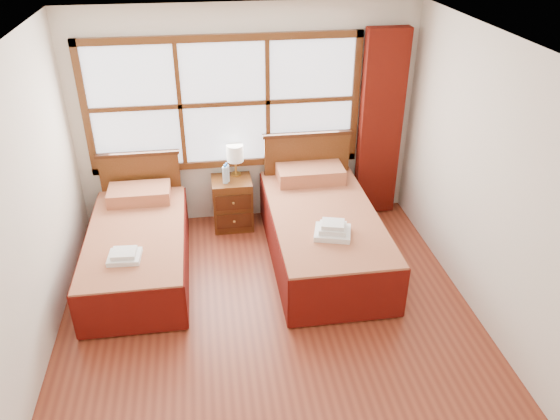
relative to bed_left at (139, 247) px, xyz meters
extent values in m
plane|color=brown|center=(1.29, -1.20, -0.30)|extent=(4.50, 4.50, 0.00)
plane|color=white|center=(1.29, -1.20, 2.30)|extent=(4.50, 4.50, 0.00)
plane|color=silver|center=(1.29, 1.05, 1.00)|extent=(4.00, 0.00, 4.00)
plane|color=silver|center=(-0.71, -1.20, 1.00)|extent=(0.00, 4.50, 4.50)
plane|color=silver|center=(3.29, -1.20, 1.00)|extent=(0.00, 4.50, 4.50)
cube|color=white|center=(1.04, 1.02, 1.20)|extent=(3.00, 0.02, 1.40)
cube|color=#582E13|center=(1.04, 1.00, 0.46)|extent=(3.16, 0.06, 0.08)
cube|color=#582E13|center=(1.04, 1.00, 1.94)|extent=(3.16, 0.06, 0.08)
cube|color=#582E13|center=(-0.50, 1.00, 1.20)|extent=(0.08, 0.06, 1.56)
cube|color=#582E13|center=(2.58, 1.00, 1.20)|extent=(0.08, 0.06, 1.56)
cube|color=#582E13|center=(0.54, 1.00, 1.20)|extent=(0.05, 0.05, 1.40)
cube|color=#582E13|center=(1.54, 1.00, 1.20)|extent=(0.05, 0.05, 1.40)
cube|color=#582E13|center=(1.04, 1.00, 1.20)|extent=(3.00, 0.05, 0.05)
cube|color=#5D1109|center=(2.89, 0.91, 0.87)|extent=(0.50, 0.16, 2.30)
cube|color=#3E1D0D|center=(0.00, -0.07, -0.16)|extent=(0.89, 1.77, 0.29)
cube|color=maroon|center=(0.00, -0.07, 0.11)|extent=(0.99, 1.96, 0.24)
cube|color=#5C0F09|center=(-0.50, -0.07, -0.04)|extent=(0.03, 1.96, 0.49)
cube|color=#5C0F09|center=(0.50, -0.07, -0.04)|extent=(0.03, 1.96, 0.49)
cube|color=#5C0F09|center=(0.00, -1.04, -0.04)|extent=(0.99, 0.03, 0.49)
cube|color=maroon|center=(0.00, 0.65, 0.30)|extent=(0.69, 0.40, 0.15)
cube|color=#582E13|center=(0.00, 0.94, 0.18)|extent=(0.92, 0.06, 0.96)
cube|color=#3E1D0D|center=(0.00, 0.94, 0.67)|extent=(0.96, 0.08, 0.04)
cube|color=#3E1D0D|center=(2.00, -0.07, -0.14)|extent=(1.00, 2.00, 0.33)
cube|color=maroon|center=(2.00, -0.07, 0.16)|extent=(1.12, 2.22, 0.27)
cube|color=#5C0F09|center=(1.44, -0.07, -0.01)|extent=(0.03, 2.22, 0.55)
cube|color=#5C0F09|center=(2.56, -0.07, -0.01)|extent=(0.03, 2.22, 0.55)
cube|color=#5C0F09|center=(2.00, -1.17, -0.01)|extent=(1.12, 0.03, 0.55)
cube|color=maroon|center=(2.00, 0.74, 0.38)|extent=(0.78, 0.46, 0.17)
cube|color=#582E13|center=(2.00, 0.94, 0.24)|extent=(1.04, 0.06, 1.09)
cube|color=#3E1D0D|center=(2.00, 0.94, 0.80)|extent=(1.09, 0.08, 0.04)
cube|color=#582E13|center=(1.06, 0.80, 0.01)|extent=(0.47, 0.42, 0.63)
cube|color=#3E1D0D|center=(1.06, 0.58, -0.11)|extent=(0.42, 0.02, 0.19)
cube|color=#3E1D0D|center=(1.06, 0.58, 0.14)|extent=(0.42, 0.02, 0.19)
sphere|color=#B68C3D|center=(1.06, 0.56, -0.11)|extent=(0.03, 0.03, 0.03)
sphere|color=#B68C3D|center=(1.06, 0.56, 0.14)|extent=(0.03, 0.03, 0.03)
cube|color=white|center=(-0.06, -0.55, 0.25)|extent=(0.32, 0.28, 0.05)
cube|color=white|center=(-0.06, -0.55, 0.30)|extent=(0.24, 0.21, 0.04)
cube|color=white|center=(1.99, -0.53, 0.32)|extent=(0.43, 0.40, 0.06)
cube|color=white|center=(1.99, -0.53, 0.38)|extent=(0.32, 0.30, 0.05)
cube|color=white|center=(1.99, -0.53, 0.42)|extent=(0.27, 0.24, 0.04)
cylinder|color=gold|center=(1.13, 0.92, 0.34)|extent=(0.12, 0.12, 0.02)
cylinder|color=gold|center=(1.13, 0.92, 0.43)|extent=(0.03, 0.03, 0.17)
cylinder|color=white|center=(1.13, 0.92, 0.62)|extent=(0.20, 0.20, 0.20)
cylinder|color=#ADCEDF|center=(1.01, 0.77, 0.43)|extent=(0.06, 0.06, 0.21)
cylinder|color=blue|center=(1.01, 0.77, 0.55)|extent=(0.03, 0.03, 0.03)
cylinder|color=#ADCEDF|center=(0.99, 0.73, 0.43)|extent=(0.06, 0.06, 0.21)
cylinder|color=blue|center=(0.99, 0.73, 0.55)|extent=(0.03, 0.03, 0.03)
camera|label=1|loc=(0.79, -5.03, 3.24)|focal=35.00mm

